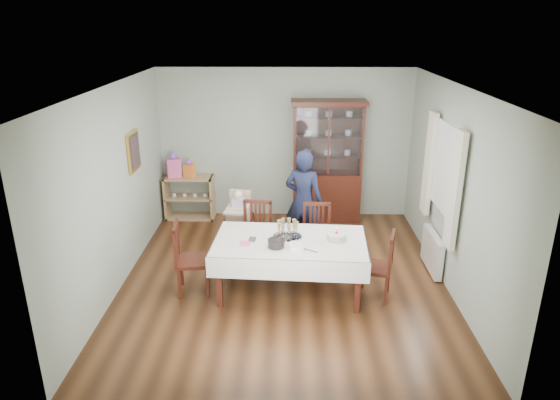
{
  "coord_description": "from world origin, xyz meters",
  "views": [
    {
      "loc": [
        0.05,
        -6.28,
        3.51
      ],
      "look_at": [
        -0.06,
        0.2,
        1.12
      ],
      "focal_mm": 32.0,
      "sensor_mm": 36.0,
      "label": 1
    }
  ],
  "objects_px": {
    "china_cabinet": "(327,160)",
    "high_chair": "(239,228)",
    "chair_end_left": "(192,272)",
    "dining_table": "(290,266)",
    "chair_far_left": "(256,248)",
    "chair_far_right": "(317,249)",
    "woman": "(304,201)",
    "chair_end_right": "(376,278)",
    "sideboard": "(190,197)",
    "champagne_tray": "(287,232)",
    "gift_bag_pink": "(174,166)",
    "birthday_cake": "(336,237)",
    "gift_bag_orange": "(189,169)"
  },
  "relations": [
    {
      "from": "chair_end_left",
      "to": "china_cabinet",
      "type": "bearing_deg",
      "value": -43.58
    },
    {
      "from": "sideboard",
      "to": "chair_far_left",
      "type": "relative_size",
      "value": 0.91
    },
    {
      "from": "china_cabinet",
      "to": "chair_far_left",
      "type": "xyz_separation_m",
      "value": [
        -1.16,
        -1.89,
        -0.83
      ]
    },
    {
      "from": "chair_far_left",
      "to": "chair_end_left",
      "type": "relative_size",
      "value": 1.0
    },
    {
      "from": "chair_end_left",
      "to": "birthday_cake",
      "type": "relative_size",
      "value": 3.38
    },
    {
      "from": "chair_end_left",
      "to": "chair_end_right",
      "type": "height_order",
      "value": "chair_end_left"
    },
    {
      "from": "chair_end_left",
      "to": "dining_table",
      "type": "bearing_deg",
      "value": -95.7
    },
    {
      "from": "woman",
      "to": "high_chair",
      "type": "xyz_separation_m",
      "value": [
        -1.01,
        -0.07,
        -0.43
      ]
    },
    {
      "from": "chair_far_right",
      "to": "gift_bag_pink",
      "type": "distance_m",
      "value": 3.18
    },
    {
      "from": "chair_end_right",
      "to": "chair_end_left",
      "type": "bearing_deg",
      "value": -76.09
    },
    {
      "from": "china_cabinet",
      "to": "high_chair",
      "type": "bearing_deg",
      "value": -137.16
    },
    {
      "from": "chair_end_left",
      "to": "chair_end_right",
      "type": "xyz_separation_m",
      "value": [
        2.45,
        -0.09,
        -0.02
      ]
    },
    {
      "from": "china_cabinet",
      "to": "chair_end_right",
      "type": "distance_m",
      "value": 2.88
    },
    {
      "from": "dining_table",
      "to": "chair_far_right",
      "type": "distance_m",
      "value": 0.83
    },
    {
      "from": "chair_far_left",
      "to": "china_cabinet",
      "type": "bearing_deg",
      "value": 65.2
    },
    {
      "from": "chair_far_left",
      "to": "chair_end_right",
      "type": "height_order",
      "value": "chair_far_left"
    },
    {
      "from": "china_cabinet",
      "to": "gift_bag_pink",
      "type": "xyz_separation_m",
      "value": [
        -2.74,
        0.0,
        -0.12
      ]
    },
    {
      "from": "sideboard",
      "to": "chair_far_right",
      "type": "distance_m",
      "value": 2.93
    },
    {
      "from": "champagne_tray",
      "to": "gift_bag_orange",
      "type": "distance_m",
      "value": 3.08
    },
    {
      "from": "dining_table",
      "to": "birthday_cake",
      "type": "bearing_deg",
      "value": -1.8
    },
    {
      "from": "high_chair",
      "to": "china_cabinet",
      "type": "bearing_deg",
      "value": 52.03
    },
    {
      "from": "china_cabinet",
      "to": "champagne_tray",
      "type": "bearing_deg",
      "value": -105.54
    },
    {
      "from": "birthday_cake",
      "to": "gift_bag_orange",
      "type": "relative_size",
      "value": 0.89
    },
    {
      "from": "birthday_cake",
      "to": "gift_bag_pink",
      "type": "xyz_separation_m",
      "value": [
        -2.68,
        2.62,
        0.19
      ]
    },
    {
      "from": "chair_end_left",
      "to": "chair_end_right",
      "type": "distance_m",
      "value": 2.45
    },
    {
      "from": "chair_end_left",
      "to": "chair_end_right",
      "type": "bearing_deg",
      "value": -98.68
    },
    {
      "from": "chair_far_left",
      "to": "gift_bag_orange",
      "type": "distance_m",
      "value": 2.39
    },
    {
      "from": "chair_far_right",
      "to": "high_chair",
      "type": "bearing_deg",
      "value": 156.79
    },
    {
      "from": "high_chair",
      "to": "chair_end_right",
      "type": "bearing_deg",
      "value": -25.87
    },
    {
      "from": "chair_far_left",
      "to": "champagne_tray",
      "type": "distance_m",
      "value": 0.95
    },
    {
      "from": "chair_far_left",
      "to": "birthday_cake",
      "type": "bearing_deg",
      "value": -26.65
    },
    {
      "from": "sideboard",
      "to": "birthday_cake",
      "type": "height_order",
      "value": "birthday_cake"
    },
    {
      "from": "sideboard",
      "to": "chair_far_left",
      "type": "height_order",
      "value": "chair_far_left"
    },
    {
      "from": "chair_far_left",
      "to": "chair_far_right",
      "type": "height_order",
      "value": "chair_far_left"
    },
    {
      "from": "sideboard",
      "to": "chair_end_right",
      "type": "height_order",
      "value": "chair_end_right"
    },
    {
      "from": "chair_far_left",
      "to": "chair_far_right",
      "type": "bearing_deg",
      "value": 7.86
    },
    {
      "from": "dining_table",
      "to": "china_cabinet",
      "type": "relative_size",
      "value": 0.95
    },
    {
      "from": "china_cabinet",
      "to": "chair_end_left",
      "type": "relative_size",
      "value": 2.2
    },
    {
      "from": "sideboard",
      "to": "chair_end_right",
      "type": "bearing_deg",
      "value": -42.55
    },
    {
      "from": "high_chair",
      "to": "chair_far_left",
      "type": "bearing_deg",
      "value": -51.87
    },
    {
      "from": "champagne_tray",
      "to": "chair_end_right",
      "type": "bearing_deg",
      "value": -9.13
    },
    {
      "from": "dining_table",
      "to": "high_chair",
      "type": "xyz_separation_m",
      "value": [
        -0.79,
        1.24,
        0.01
      ]
    },
    {
      "from": "chair_end_right",
      "to": "birthday_cake",
      "type": "xyz_separation_m",
      "value": [
        -0.53,
        0.09,
        0.54
      ]
    },
    {
      "from": "sideboard",
      "to": "chair_far_right",
      "type": "bearing_deg",
      "value": -40.3
    },
    {
      "from": "dining_table",
      "to": "china_cabinet",
      "type": "height_order",
      "value": "china_cabinet"
    },
    {
      "from": "chair_far_right",
      "to": "sideboard",
      "type": "bearing_deg",
      "value": 140.04
    },
    {
      "from": "sideboard",
      "to": "gift_bag_orange",
      "type": "bearing_deg",
      "value": -32.94
    },
    {
      "from": "champagne_tray",
      "to": "birthday_cake",
      "type": "relative_size",
      "value": 1.33
    },
    {
      "from": "china_cabinet",
      "to": "woman",
      "type": "xyz_separation_m",
      "value": [
        -0.45,
        -1.28,
        -0.3
      ]
    },
    {
      "from": "dining_table",
      "to": "gift_bag_pink",
      "type": "bearing_deg",
      "value": 128.63
    }
  ]
}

